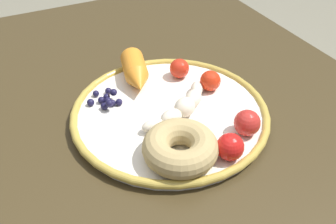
% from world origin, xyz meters
% --- Properties ---
extents(dining_table, '(0.91, 0.73, 0.75)m').
position_xyz_m(dining_table, '(0.00, 0.00, 0.64)').
color(dining_table, '#3C2F19').
rests_on(dining_table, ground_plane).
extents(plate, '(0.31, 0.31, 0.02)m').
position_xyz_m(plate, '(0.04, -0.00, 0.76)').
color(plate, white).
rests_on(plate, dining_table).
extents(banana, '(0.09, 0.14, 0.03)m').
position_xyz_m(banana, '(0.05, 0.01, 0.77)').
color(banana, beige).
rests_on(banana, plate).
extents(carrot_orange, '(0.11, 0.06, 0.04)m').
position_xyz_m(carrot_orange, '(-0.05, -0.02, 0.78)').
color(carrot_orange, orange).
rests_on(carrot_orange, plate).
extents(donut, '(0.13, 0.13, 0.04)m').
position_xyz_m(donut, '(0.14, -0.03, 0.78)').
color(donut, tan).
rests_on(donut, plate).
extents(blueberry_pile, '(0.06, 0.05, 0.02)m').
position_xyz_m(blueberry_pile, '(-0.02, -0.08, 0.77)').
color(blueberry_pile, '#191638').
rests_on(blueberry_pile, plate).
extents(tomato_near, '(0.03, 0.03, 0.03)m').
position_xyz_m(tomato_near, '(-0.04, 0.06, 0.78)').
color(tomato_near, red).
rests_on(tomato_near, plate).
extents(tomato_mid, '(0.03, 0.03, 0.03)m').
position_xyz_m(tomato_mid, '(0.02, 0.09, 0.78)').
color(tomato_mid, red).
rests_on(tomato_mid, plate).
extents(tomato_far, '(0.04, 0.04, 0.04)m').
position_xyz_m(tomato_far, '(0.16, 0.03, 0.78)').
color(tomato_far, red).
rests_on(tomato_far, plate).
extents(tomato_extra, '(0.04, 0.04, 0.04)m').
position_xyz_m(tomato_extra, '(0.13, 0.08, 0.78)').
color(tomato_extra, red).
rests_on(tomato_extra, plate).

